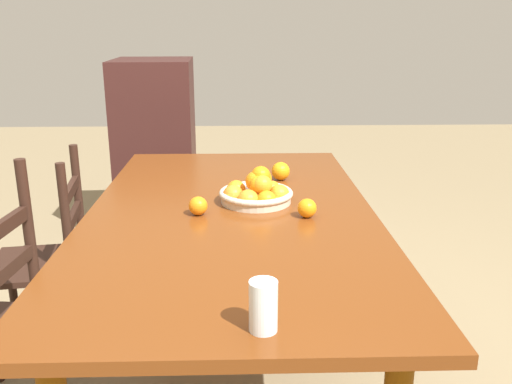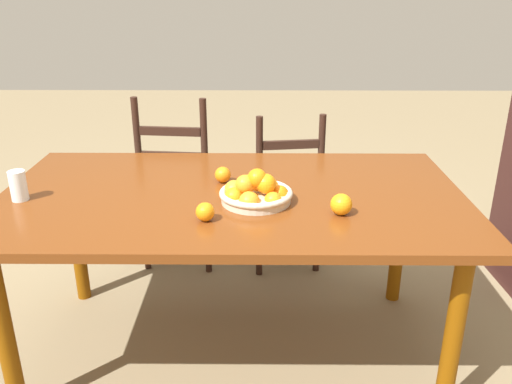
# 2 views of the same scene
# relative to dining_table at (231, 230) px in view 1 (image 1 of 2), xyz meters

# --- Properties ---
(dining_table) EXTENTS (1.85, 1.04, 0.75)m
(dining_table) POSITION_rel_dining_table_xyz_m (0.00, 0.00, 0.00)
(dining_table) COLOR #653010
(dining_table) RESTS_ON ground
(chair_near_window) EXTENTS (0.43, 0.43, 0.91)m
(chair_near_window) POSITION_rel_dining_table_xyz_m (0.25, 0.78, -0.25)
(chair_near_window) COLOR black
(chair_near_window) RESTS_ON ground
(cabinet) EXTENTS (0.66, 0.53, 1.19)m
(cabinet) POSITION_rel_dining_table_xyz_m (1.74, 0.53, -0.08)
(cabinet) COLOR #351917
(cabinet) RESTS_ON ground
(fruit_bowl) EXTENTS (0.28, 0.28, 0.14)m
(fruit_bowl) POSITION_rel_dining_table_xyz_m (0.09, -0.10, 0.12)
(fruit_bowl) COLOR beige
(fruit_bowl) RESTS_ON dining_table
(orange_loose_0) EXTENTS (0.08, 0.08, 0.08)m
(orange_loose_0) POSITION_rel_dining_table_xyz_m (0.41, -0.21, 0.12)
(orange_loose_0) COLOR orange
(orange_loose_0) RESTS_ON dining_table
(orange_loose_1) EXTENTS (0.07, 0.07, 0.07)m
(orange_loose_1) POSITION_rel_dining_table_xyz_m (-0.08, -0.27, 0.11)
(orange_loose_1) COLOR orange
(orange_loose_1) RESTS_ON dining_table
(orange_loose_2) EXTENTS (0.07, 0.07, 0.07)m
(orange_loose_2) POSITION_rel_dining_table_xyz_m (-0.04, 0.12, 0.11)
(orange_loose_2) COLOR orange
(orange_loose_2) RESTS_ON dining_table
(drinking_glass) EXTENTS (0.06, 0.06, 0.12)m
(drinking_glass) POSITION_rel_dining_table_xyz_m (-0.82, -0.08, 0.14)
(drinking_glass) COLOR silver
(drinking_glass) RESTS_ON dining_table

